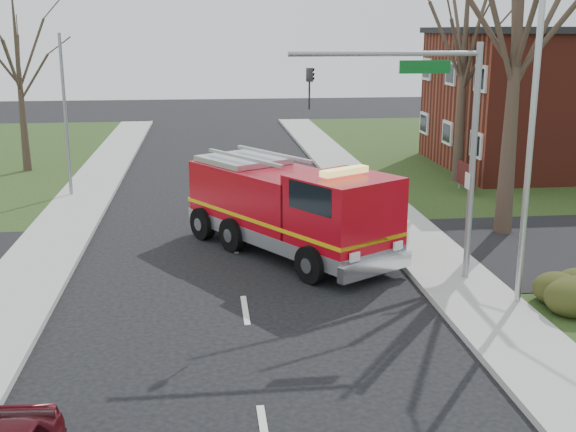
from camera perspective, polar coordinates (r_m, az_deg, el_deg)
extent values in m
plane|color=black|center=(19.05, -3.40, -7.45)|extent=(120.00, 120.00, 0.00)
cube|color=#9FA09A|center=(20.29, 14.47, -6.28)|extent=(2.40, 80.00, 0.15)
cube|color=silver|center=(38.08, 12.50, 6.44)|extent=(0.12, 1.40, 1.20)
cube|color=#4A1112|center=(32.83, 13.90, 3.16)|extent=(0.12, 2.00, 1.00)
cylinder|color=gray|center=(32.19, 14.34, 2.09)|extent=(0.08, 0.08, 0.90)
cylinder|color=gray|center=(33.65, 13.39, 2.68)|extent=(0.08, 0.08, 0.90)
cone|color=#3B2D23|center=(25.87, 17.51, 11.38)|extent=(0.64, 0.64, 12.00)
cone|color=#3B2D23|center=(34.81, 13.69, 11.03)|extent=(0.56, 0.56, 10.50)
cone|color=#3B2D23|center=(38.82, -20.42, 9.74)|extent=(0.44, 0.44, 9.00)
cylinder|color=gray|center=(20.87, 14.36, 3.79)|extent=(0.18, 0.18, 6.80)
cylinder|color=gray|center=(19.76, 7.70, 12.59)|extent=(5.20, 0.14, 0.14)
cube|color=#0C591E|center=(20.07, 10.77, 11.50)|extent=(1.40, 0.06, 0.35)
imported|color=black|center=(19.38, 1.80, 11.64)|extent=(0.22, 0.18, 1.10)
cylinder|color=#B7BABF|center=(19.19, 18.57, 5.02)|extent=(0.16, 0.16, 8.40)
cylinder|color=gray|center=(32.39, -17.17, 7.45)|extent=(0.14, 0.14, 7.00)
cube|color=#AA0714|center=(24.34, -1.86, 1.36)|extent=(5.08, 5.92, 2.15)
cube|color=#AA0714|center=(21.41, 4.40, -0.09)|extent=(3.67, 3.67, 2.45)
cube|color=#B7BABF|center=(23.61, -0.05, -1.22)|extent=(6.51, 8.18, 0.46)
cube|color=#E5B20C|center=(23.47, -0.05, 0.10)|extent=(6.52, 8.18, 0.12)
cube|color=black|center=(20.45, 6.60, 1.38)|extent=(2.05, 1.34, 0.87)
cube|color=#E5D866|center=(21.10, 4.48, 3.54)|extent=(1.58, 1.17, 0.18)
cylinder|color=black|center=(20.81, 1.85, -3.85)|extent=(0.90, 1.14, 1.12)
cylinder|color=black|center=(22.56, 6.99, -2.50)|extent=(0.90, 1.14, 1.12)
cylinder|color=black|center=(25.33, -6.75, -0.59)|extent=(0.90, 1.14, 1.12)
cylinder|color=black|center=(26.78, -1.93, 0.33)|extent=(0.90, 1.14, 1.12)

